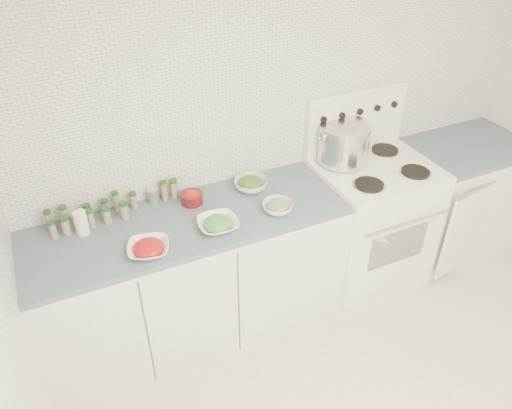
% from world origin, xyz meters
% --- Properties ---
extents(room_walls, '(3.54, 3.04, 2.52)m').
position_xyz_m(room_walls, '(0.00, 0.00, 1.56)').
color(room_walls, white).
rests_on(room_walls, ground).
extents(counter_left, '(1.85, 0.62, 0.90)m').
position_xyz_m(counter_left, '(-0.82, 1.19, 0.45)').
color(counter_left, white).
rests_on(counter_left, ground).
extents(stove, '(0.76, 0.70, 1.36)m').
position_xyz_m(stove, '(0.48, 1.19, 0.50)').
color(stove, white).
rests_on(stove, ground).
extents(counter_right, '(0.89, 0.69, 0.90)m').
position_xyz_m(counter_right, '(1.30, 1.19, 0.45)').
color(counter_right, white).
rests_on(counter_right, ground).
extents(stock_pot, '(0.35, 0.33, 0.25)m').
position_xyz_m(stock_pot, '(0.31, 1.34, 1.08)').
color(stock_pot, silver).
rests_on(stock_pot, stove).
extents(bowl_tomato, '(0.27, 0.27, 0.07)m').
position_xyz_m(bowl_tomato, '(-1.10, 1.00, 0.93)').
color(bowl_tomato, white).
rests_on(bowl_tomato, counter_left).
extents(bowl_snowpea, '(0.24, 0.24, 0.08)m').
position_xyz_m(bowl_snowpea, '(-0.69, 1.05, 0.93)').
color(bowl_snowpea, white).
rests_on(bowl_snowpea, counter_left).
extents(bowl_broccoli, '(0.26, 0.26, 0.08)m').
position_xyz_m(bowl_broccoli, '(-0.36, 1.34, 0.94)').
color(bowl_broccoli, white).
rests_on(bowl_broccoli, counter_left).
extents(bowl_zucchini, '(0.23, 0.23, 0.07)m').
position_xyz_m(bowl_zucchini, '(-0.32, 1.05, 0.93)').
color(bowl_zucchini, white).
rests_on(bowl_zucchini, counter_left).
extents(bowl_pepper, '(0.13, 0.13, 0.08)m').
position_xyz_m(bowl_pepper, '(-0.74, 1.35, 0.94)').
color(bowl_pepper, '#560E14').
rests_on(bowl_pepper, counter_left).
extents(salt_canister, '(0.09, 0.09, 0.14)m').
position_xyz_m(salt_canister, '(-1.38, 1.32, 0.97)').
color(salt_canister, white).
rests_on(salt_canister, counter_left).
extents(tin_can, '(0.07, 0.07, 0.09)m').
position_xyz_m(tin_can, '(-0.95, 1.45, 0.95)').
color(tin_can, '#A6A18C').
rests_on(tin_can, counter_left).
extents(spice_cluster, '(0.76, 0.15, 0.14)m').
position_xyz_m(spice_cluster, '(-1.24, 1.40, 0.96)').
color(spice_cluster, gray).
rests_on(spice_cluster, counter_left).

